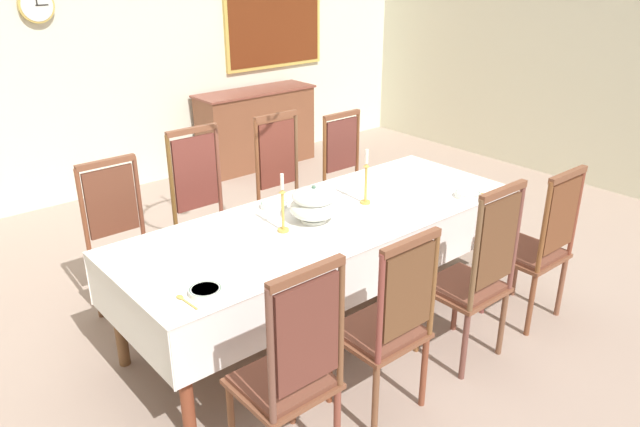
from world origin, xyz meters
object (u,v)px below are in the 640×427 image
(chair_south_d, at_px, (538,244))
(framed_painting, at_px, (274,12))
(chair_north_b, at_px, (206,212))
(spoon_secondary, at_px, (474,192))
(chair_south_a, at_px, (291,370))
(bowl_near_right, at_px, (468,194))
(chair_north_c, at_px, (287,189))
(chair_south_b, at_px, (388,323))
(sideboard, at_px, (257,128))
(mounted_clock, at_px, (36,5))
(bowl_near_left, at_px, (205,291))
(candlestick_east, at_px, (366,182))
(candlestick_west, at_px, (283,208))
(spoon_primary, at_px, (182,299))
(dining_table, at_px, (326,227))
(soup_tureen, at_px, (314,204))
(chair_north_a, at_px, (124,241))
(chair_north_d, at_px, (351,175))
(chair_south_c, at_px, (475,275))
(bowl_far_left, at_px, (274,205))

(chair_south_d, bearing_deg, framed_painting, 77.03)
(chair_north_b, distance_m, spoon_secondary, 1.96)
(chair_south_a, xyz_separation_m, bowl_near_right, (2.00, 0.54, 0.20))
(chair_south_a, height_order, chair_north_c, chair_north_c)
(chair_south_b, distance_m, sideboard, 4.42)
(chair_north_b, bearing_deg, mounted_clock, -84.29)
(chair_south_a, distance_m, bowl_near_left, 0.62)
(chair_south_b, height_order, candlestick_east, candlestick_east)
(candlestick_west, bearing_deg, spoon_primary, -159.83)
(chair_south_d, xyz_separation_m, framed_painting, (0.97, 4.23, 1.15))
(candlestick_east, bearing_deg, dining_table, 180.00)
(chair_south_d, xyz_separation_m, bowl_near_left, (-2.19, 0.57, 0.22))
(chair_south_a, distance_m, soup_tureen, 1.33)
(bowl_near_right, bearing_deg, chair_north_a, 146.87)
(chair_north_d, height_order, spoon_secondary, chair_north_d)
(chair_south_c, height_order, bowl_near_right, chair_south_c)
(chair_north_d, bearing_deg, dining_table, 40.46)
(chair_south_a, height_order, bowl_near_right, chair_south_a)
(chair_north_a, distance_m, mounted_clock, 2.77)
(bowl_near_right, height_order, spoon_primary, bowl_near_right)
(mounted_clock, bearing_deg, chair_south_a, -95.49)
(chair_south_d, distance_m, spoon_primary, 2.39)
(chair_south_a, xyz_separation_m, candlestick_west, (0.66, 0.92, 0.34))
(chair_south_b, distance_m, bowl_near_right, 1.47)
(chair_south_b, xyz_separation_m, framed_painting, (2.42, 4.23, 1.15))
(chair_north_b, xyz_separation_m, candlestick_west, (0.01, -0.92, 0.32))
(chair_south_c, relative_size, bowl_near_right, 6.52)
(chair_north_a, bearing_deg, framed_painting, -141.97)
(bowl_near_right, bearing_deg, chair_north_c, 115.01)
(bowl_near_right, relative_size, spoon_primary, 1.02)
(chair_north_d, relative_size, soup_tureen, 3.51)
(chair_north_a, distance_m, soup_tureen, 1.33)
(chair_north_a, height_order, soup_tureen, chair_north_a)
(chair_north_b, height_order, framed_painting, framed_painting)
(chair_south_c, bearing_deg, bowl_far_left, 113.33)
(candlestick_east, bearing_deg, candlestick_west, 180.00)
(chair_south_c, xyz_separation_m, bowl_near_left, (-1.48, 0.58, 0.20))
(dining_table, xyz_separation_m, chair_south_c, (0.37, -0.92, -0.10))
(spoon_primary, bearing_deg, bowl_far_left, 28.65)
(chair_north_b, bearing_deg, framed_painting, -135.34)
(chair_south_a, distance_m, bowl_near_right, 2.08)
(chair_north_d, xyz_separation_m, spoon_secondary, (0.02, -1.28, 0.21))
(chair_south_a, relative_size, framed_painting, 0.85)
(chair_north_c, bearing_deg, spoon_primary, 37.86)
(chair_south_b, height_order, chair_north_b, chair_north_b)
(bowl_near_left, xyz_separation_m, bowl_far_left, (0.94, 0.69, 0.00))
(chair_south_d, xyz_separation_m, soup_tureen, (-1.18, 0.92, 0.32))
(dining_table, distance_m, chair_south_b, 1.00)
(bowl_near_left, xyz_separation_m, mounted_clock, (0.50, 3.65, 1.13))
(chair_north_c, bearing_deg, candlestick_east, 88.70)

